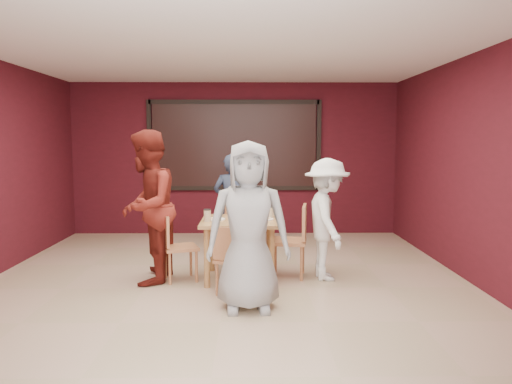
{
  "coord_description": "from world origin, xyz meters",
  "views": [
    {
      "loc": [
        0.29,
        -5.77,
        1.75
      ],
      "look_at": [
        0.36,
        0.41,
        1.1
      ],
      "focal_mm": 35.0,
      "sensor_mm": 36.0,
      "label": 1
    }
  ],
  "objects_px": {
    "dining_table": "(240,227)",
    "chair_front": "(233,256)",
    "diner_back": "(232,205)",
    "diner_left": "(147,207)",
    "diner_right": "(327,219)",
    "chair_back": "(242,230)",
    "diner_front": "(248,226)",
    "chair_left": "(175,243)",
    "chair_right": "(294,236)"
  },
  "relations": [
    {
      "from": "dining_table",
      "to": "chair_front",
      "type": "relative_size",
      "value": 1.21
    },
    {
      "from": "dining_table",
      "to": "diner_back",
      "type": "xyz_separation_m",
      "value": [
        -0.14,
        1.28,
        0.11
      ]
    },
    {
      "from": "diner_back",
      "to": "diner_left",
      "type": "relative_size",
      "value": 0.83
    },
    {
      "from": "diner_right",
      "to": "chair_front",
      "type": "bearing_deg",
      "value": 115.68
    },
    {
      "from": "chair_back",
      "to": "diner_front",
      "type": "height_order",
      "value": "diner_front"
    },
    {
      "from": "chair_back",
      "to": "chair_left",
      "type": "bearing_deg",
      "value": -135.39
    },
    {
      "from": "chair_front",
      "to": "chair_right",
      "type": "relative_size",
      "value": 0.85
    },
    {
      "from": "dining_table",
      "to": "diner_front",
      "type": "distance_m",
      "value": 1.17
    },
    {
      "from": "diner_back",
      "to": "chair_left",
      "type": "bearing_deg",
      "value": 71.44
    },
    {
      "from": "dining_table",
      "to": "chair_back",
      "type": "height_order",
      "value": "dining_table"
    },
    {
      "from": "dining_table",
      "to": "chair_back",
      "type": "xyz_separation_m",
      "value": [
        0.01,
        0.73,
        -0.18
      ]
    },
    {
      "from": "diner_right",
      "to": "dining_table",
      "type": "bearing_deg",
      "value": 85.6
    },
    {
      "from": "chair_back",
      "to": "diner_front",
      "type": "relative_size",
      "value": 0.49
    },
    {
      "from": "chair_left",
      "to": "diner_back",
      "type": "relative_size",
      "value": 0.54
    },
    {
      "from": "dining_table",
      "to": "chair_right",
      "type": "xyz_separation_m",
      "value": [
        0.7,
        0.07,
        -0.14
      ]
    },
    {
      "from": "diner_front",
      "to": "diner_left",
      "type": "relative_size",
      "value": 0.93
    },
    {
      "from": "dining_table",
      "to": "diner_right",
      "type": "relative_size",
      "value": 0.63
    },
    {
      "from": "diner_back",
      "to": "chair_back",
      "type": "bearing_deg",
      "value": 113.15
    },
    {
      "from": "chair_left",
      "to": "diner_right",
      "type": "xyz_separation_m",
      "value": [
        1.9,
        0.07,
        0.29
      ]
    },
    {
      "from": "dining_table",
      "to": "diner_left",
      "type": "xyz_separation_m",
      "value": [
        -1.13,
        -0.13,
        0.27
      ]
    },
    {
      "from": "dining_table",
      "to": "chair_back",
      "type": "bearing_deg",
      "value": 88.92
    },
    {
      "from": "dining_table",
      "to": "diner_back",
      "type": "bearing_deg",
      "value": 96.35
    },
    {
      "from": "diner_back",
      "to": "diner_right",
      "type": "distance_m",
      "value": 1.79
    },
    {
      "from": "chair_right",
      "to": "diner_back",
      "type": "bearing_deg",
      "value": 124.73
    },
    {
      "from": "chair_right",
      "to": "chair_left",
      "type": "bearing_deg",
      "value": -174.09
    },
    {
      "from": "diner_left",
      "to": "diner_front",
      "type": "bearing_deg",
      "value": 54.67
    },
    {
      "from": "diner_left",
      "to": "chair_back",
      "type": "bearing_deg",
      "value": 130.94
    },
    {
      "from": "diner_front",
      "to": "chair_front",
      "type": "bearing_deg",
      "value": 108.15
    },
    {
      "from": "chair_front",
      "to": "diner_front",
      "type": "relative_size",
      "value": 0.45
    },
    {
      "from": "diner_front",
      "to": "dining_table",
      "type": "bearing_deg",
      "value": 93.27
    },
    {
      "from": "dining_table",
      "to": "diner_back",
      "type": "distance_m",
      "value": 1.29
    },
    {
      "from": "chair_back",
      "to": "chair_left",
      "type": "height_order",
      "value": "chair_back"
    },
    {
      "from": "dining_table",
      "to": "diner_front",
      "type": "bearing_deg",
      "value": -84.37
    },
    {
      "from": "chair_left",
      "to": "chair_back",
      "type": "bearing_deg",
      "value": 44.61
    },
    {
      "from": "chair_front",
      "to": "chair_back",
      "type": "height_order",
      "value": "chair_back"
    },
    {
      "from": "chair_left",
      "to": "diner_left",
      "type": "relative_size",
      "value": 0.45
    },
    {
      "from": "chair_front",
      "to": "diner_front",
      "type": "distance_m",
      "value": 0.67
    },
    {
      "from": "chair_front",
      "to": "diner_right",
      "type": "xyz_separation_m",
      "value": [
        1.16,
        0.65,
        0.31
      ]
    },
    {
      "from": "diner_front",
      "to": "diner_back",
      "type": "xyz_separation_m",
      "value": [
        -0.26,
        2.43,
        -0.1
      ]
    },
    {
      "from": "chair_front",
      "to": "diner_back",
      "type": "xyz_separation_m",
      "value": [
        -0.08,
        1.95,
        0.32
      ]
    },
    {
      "from": "chair_back",
      "to": "chair_right",
      "type": "bearing_deg",
      "value": -43.82
    },
    {
      "from": "chair_back",
      "to": "diner_right",
      "type": "distance_m",
      "value": 1.34
    },
    {
      "from": "chair_right",
      "to": "chair_front",
      "type": "bearing_deg",
      "value": -135.87
    },
    {
      "from": "dining_table",
      "to": "chair_left",
      "type": "distance_m",
      "value": 0.83
    },
    {
      "from": "dining_table",
      "to": "diner_front",
      "type": "height_order",
      "value": "diner_front"
    },
    {
      "from": "dining_table",
      "to": "chair_front",
      "type": "distance_m",
      "value": 0.7
    },
    {
      "from": "chair_front",
      "to": "chair_right",
      "type": "distance_m",
      "value": 1.07
    },
    {
      "from": "diner_left",
      "to": "diner_right",
      "type": "relative_size",
      "value": 1.23
    },
    {
      "from": "diner_front",
      "to": "diner_back",
      "type": "distance_m",
      "value": 2.45
    },
    {
      "from": "dining_table",
      "to": "diner_front",
      "type": "xyz_separation_m",
      "value": [
        0.11,
        -1.15,
        0.21
      ]
    }
  ]
}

